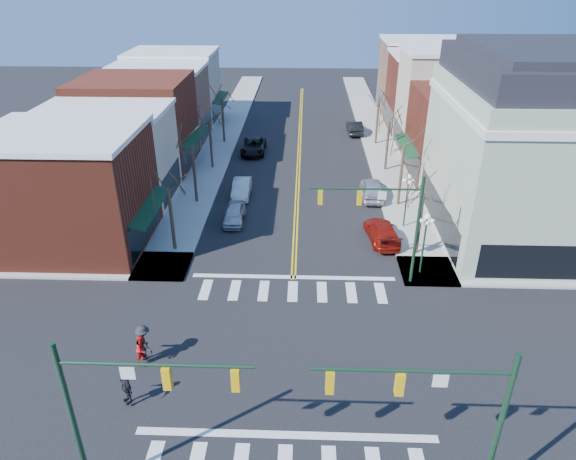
# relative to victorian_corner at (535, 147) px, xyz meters

# --- Properties ---
(ground) EXTENTS (160.00, 160.00, 0.00)m
(ground) POSITION_rel_victorian_corner_xyz_m (-16.50, -14.50, -6.66)
(ground) COLOR black
(ground) RESTS_ON ground
(sidewalk_left) EXTENTS (3.50, 70.00, 0.15)m
(sidewalk_left) POSITION_rel_victorian_corner_xyz_m (-25.25, 5.50, -6.58)
(sidewalk_left) COLOR #9E9B93
(sidewalk_left) RESTS_ON ground
(sidewalk_right) EXTENTS (3.50, 70.00, 0.15)m
(sidewalk_right) POSITION_rel_victorian_corner_xyz_m (-7.75, 5.50, -6.58)
(sidewalk_right) COLOR #9E9B93
(sidewalk_right) RESTS_ON ground
(bldg_left_brick_a) EXTENTS (10.00, 8.50, 8.00)m
(bldg_left_brick_a) POSITION_rel_victorian_corner_xyz_m (-32.00, -2.75, -2.66)
(bldg_left_brick_a) COLOR maroon
(bldg_left_brick_a) RESTS_ON ground
(bldg_left_stucco_a) EXTENTS (10.00, 7.00, 7.50)m
(bldg_left_stucco_a) POSITION_rel_victorian_corner_xyz_m (-32.00, 5.00, -2.91)
(bldg_left_stucco_a) COLOR #BDB29C
(bldg_left_stucco_a) RESTS_ON ground
(bldg_left_brick_b) EXTENTS (10.00, 9.00, 8.50)m
(bldg_left_brick_b) POSITION_rel_victorian_corner_xyz_m (-32.00, 13.00, -2.41)
(bldg_left_brick_b) COLOR maroon
(bldg_left_brick_b) RESTS_ON ground
(bldg_left_tan) EXTENTS (10.00, 7.50, 7.80)m
(bldg_left_tan) POSITION_rel_victorian_corner_xyz_m (-32.00, 21.25, -2.76)
(bldg_left_tan) COLOR #966B53
(bldg_left_tan) RESTS_ON ground
(bldg_left_stucco_b) EXTENTS (10.00, 8.00, 8.20)m
(bldg_left_stucco_b) POSITION_rel_victorian_corner_xyz_m (-32.00, 29.00, -2.56)
(bldg_left_stucco_b) COLOR #BDB29C
(bldg_left_stucco_b) RESTS_ON ground
(bldg_right_brick_a) EXTENTS (10.00, 8.50, 8.00)m
(bldg_right_brick_a) POSITION_rel_victorian_corner_xyz_m (-1.00, 11.25, -2.66)
(bldg_right_brick_a) COLOR maroon
(bldg_right_brick_a) RESTS_ON ground
(bldg_right_stucco) EXTENTS (10.00, 7.00, 10.00)m
(bldg_right_stucco) POSITION_rel_victorian_corner_xyz_m (-1.00, 19.00, -1.66)
(bldg_right_stucco) COLOR #BDB29C
(bldg_right_stucco) RESTS_ON ground
(bldg_right_brick_b) EXTENTS (10.00, 8.00, 8.50)m
(bldg_right_brick_b) POSITION_rel_victorian_corner_xyz_m (-1.00, 26.50, -2.41)
(bldg_right_brick_b) COLOR maroon
(bldg_right_brick_b) RESTS_ON ground
(bldg_right_tan) EXTENTS (10.00, 8.00, 9.00)m
(bldg_right_tan) POSITION_rel_victorian_corner_xyz_m (-1.00, 34.50, -2.16)
(bldg_right_tan) COLOR #966B53
(bldg_right_tan) RESTS_ON ground
(victorian_corner) EXTENTS (12.25, 14.25, 13.30)m
(victorian_corner) POSITION_rel_victorian_corner_xyz_m (0.00, 0.00, 0.00)
(victorian_corner) COLOR #A4B29A
(victorian_corner) RESTS_ON ground
(traffic_mast_near_left) EXTENTS (6.60, 0.28, 7.20)m
(traffic_mast_near_left) POSITION_rel_victorian_corner_xyz_m (-22.05, -21.90, -1.95)
(traffic_mast_near_left) COLOR #14331E
(traffic_mast_near_left) RESTS_ON ground
(traffic_mast_near_right) EXTENTS (6.60, 0.28, 7.20)m
(traffic_mast_near_right) POSITION_rel_victorian_corner_xyz_m (-10.95, -21.90, -1.95)
(traffic_mast_near_right) COLOR #14331E
(traffic_mast_near_right) RESTS_ON ground
(traffic_mast_far_right) EXTENTS (6.60, 0.28, 7.20)m
(traffic_mast_far_right) POSITION_rel_victorian_corner_xyz_m (-10.95, -7.10, -1.95)
(traffic_mast_far_right) COLOR #14331E
(traffic_mast_far_right) RESTS_ON ground
(lamppost_corner) EXTENTS (0.36, 0.36, 4.33)m
(lamppost_corner) POSITION_rel_victorian_corner_xyz_m (-8.30, -6.00, -3.70)
(lamppost_corner) COLOR #14331E
(lamppost_corner) RESTS_ON ground
(lamppost_midblock) EXTENTS (0.36, 0.36, 4.33)m
(lamppost_midblock) POSITION_rel_victorian_corner_xyz_m (-8.30, 0.50, -3.70)
(lamppost_midblock) COLOR #14331E
(lamppost_midblock) RESTS_ON ground
(tree_left_a) EXTENTS (0.24, 0.24, 4.76)m
(tree_left_a) POSITION_rel_victorian_corner_xyz_m (-24.90, -3.50, -4.28)
(tree_left_a) COLOR #382B21
(tree_left_a) RESTS_ON ground
(tree_left_b) EXTENTS (0.24, 0.24, 5.04)m
(tree_left_b) POSITION_rel_victorian_corner_xyz_m (-24.90, 4.50, -4.14)
(tree_left_b) COLOR #382B21
(tree_left_b) RESTS_ON ground
(tree_left_c) EXTENTS (0.24, 0.24, 4.55)m
(tree_left_c) POSITION_rel_victorian_corner_xyz_m (-24.90, 12.50, -4.38)
(tree_left_c) COLOR #382B21
(tree_left_c) RESTS_ON ground
(tree_left_d) EXTENTS (0.24, 0.24, 4.90)m
(tree_left_d) POSITION_rel_victorian_corner_xyz_m (-24.90, 20.50, -4.21)
(tree_left_d) COLOR #382B21
(tree_left_d) RESTS_ON ground
(tree_right_a) EXTENTS (0.24, 0.24, 4.62)m
(tree_right_a) POSITION_rel_victorian_corner_xyz_m (-8.10, -3.50, -4.35)
(tree_right_a) COLOR #382B21
(tree_right_a) RESTS_ON ground
(tree_right_b) EXTENTS (0.24, 0.24, 5.18)m
(tree_right_b) POSITION_rel_victorian_corner_xyz_m (-8.10, 4.50, -4.07)
(tree_right_b) COLOR #382B21
(tree_right_b) RESTS_ON ground
(tree_right_c) EXTENTS (0.24, 0.24, 4.83)m
(tree_right_c) POSITION_rel_victorian_corner_xyz_m (-8.10, 12.50, -4.24)
(tree_right_c) COLOR #382B21
(tree_right_c) RESTS_ON ground
(tree_right_d) EXTENTS (0.24, 0.24, 4.97)m
(tree_right_d) POSITION_rel_victorian_corner_xyz_m (-8.10, 20.50, -4.17)
(tree_right_d) COLOR #382B21
(tree_right_d) RESTS_ON ground
(car_left_near) EXTENTS (1.63, 3.91, 1.32)m
(car_left_near) POSITION_rel_victorian_corner_xyz_m (-21.30, 1.09, -6.00)
(car_left_near) COLOR #B6B6BB
(car_left_near) RESTS_ON ground
(car_left_mid) EXTENTS (1.51, 4.16, 1.36)m
(car_left_mid) POSITION_rel_victorian_corner_xyz_m (-21.30, 6.05, -5.98)
(car_left_mid) COLOR silver
(car_left_mid) RESTS_ON ground
(car_left_far) EXTENTS (2.38, 5.15, 1.43)m
(car_left_far) POSITION_rel_victorian_corner_xyz_m (-21.30, 17.20, -5.94)
(car_left_far) COLOR black
(car_left_far) RESTS_ON ground
(car_right_near) EXTENTS (2.47, 5.01, 1.40)m
(car_right_near) POSITION_rel_victorian_corner_xyz_m (-10.22, -1.58, -5.96)
(car_right_near) COLOR maroon
(car_right_near) RESTS_ON ground
(car_right_mid) EXTENTS (2.06, 4.81, 1.62)m
(car_right_mid) POSITION_rel_victorian_corner_xyz_m (-10.10, 6.05, -5.85)
(car_right_mid) COLOR silver
(car_right_mid) RESTS_ON ground
(car_right_far) EXTENTS (1.76, 4.54, 1.47)m
(car_right_far) POSITION_rel_victorian_corner_xyz_m (-10.10, 24.41, -5.92)
(car_right_far) COLOR black
(car_right_far) RESTS_ON ground
(pedestrian_red_b) EXTENTS (0.91, 1.00, 1.67)m
(pedestrian_red_b) POSITION_rel_victorian_corner_xyz_m (-23.80, -14.97, -5.67)
(pedestrian_red_b) COLOR red
(pedestrian_red_b) RESTS_ON sidewalk_left
(pedestrian_dark_a) EXTENTS (1.04, 1.05, 1.78)m
(pedestrian_dark_a) POSITION_rel_victorian_corner_xyz_m (-23.80, -17.59, -5.62)
(pedestrian_dark_a) COLOR black
(pedestrian_dark_a) RESTS_ON sidewalk_left
(pedestrian_dark_b) EXTENTS (1.41, 1.41, 1.96)m
(pedestrian_dark_b) POSITION_rel_victorian_corner_xyz_m (-23.80, -14.66, -5.53)
(pedestrian_dark_b) COLOR black
(pedestrian_dark_b) RESTS_ON sidewalk_left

